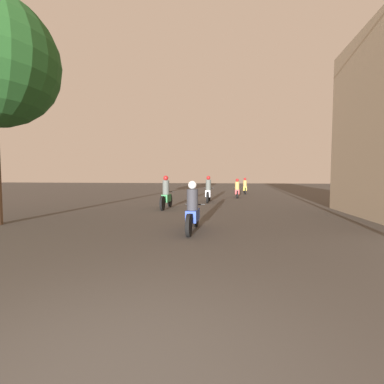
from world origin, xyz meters
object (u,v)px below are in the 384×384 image
Objects in this scene: motorcycle_silver at (208,192)px; motorcycle_yellow at (245,187)px; motorcycle_red at (237,190)px; motorcycle_green at (166,195)px; motorcycle_blue at (193,211)px.

motorcycle_silver is 8.51m from motorcycle_yellow.
motorcycle_silver is 4.10m from motorcycle_red.
motorcycle_blue is at bearing -60.33° from motorcycle_green.
motorcycle_silver reaches higher than motorcycle_blue.
motorcycle_yellow is at bearing 63.00° from motorcycle_silver.
motorcycle_green is at bearing 114.39° from motorcycle_blue.
motorcycle_green is 1.14× the size of motorcycle_yellow.
motorcycle_red is at bearing 84.84° from motorcycle_blue.
motorcycle_red is 1.06× the size of motorcycle_yellow.
motorcycle_red is at bearing 54.45° from motorcycle_silver.
motorcycle_green is 4.02m from motorcycle_silver.
motorcycle_blue is at bearing -96.94° from motorcycle_red.
motorcycle_blue is 16.87m from motorcycle_yellow.
motorcycle_blue is 0.93× the size of motorcycle_green.
motorcycle_blue is 12.38m from motorcycle_red.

